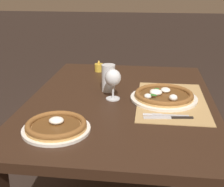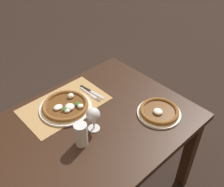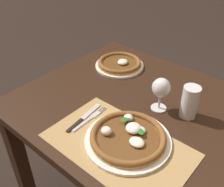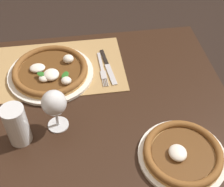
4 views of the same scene
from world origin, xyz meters
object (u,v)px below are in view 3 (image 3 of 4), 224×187
Objects in this scene: fork at (90,118)px; knife at (84,117)px; pizza_near at (128,137)px; pizza_far at (120,64)px; wine_glass at (161,89)px; pint_glass at (190,102)px.

knife is at bearing -155.41° from fork.
pizza_near is at bearing 0.84° from fork.
pizza_near is 0.23m from knife.
fork is 0.03m from knife.
wine_glass is at bearing -25.74° from pizza_far.
pizza_near is 0.31m from pint_glass.
fork is (-0.18, -0.25, -0.10)m from wine_glass.
fork is at bearing -125.23° from wine_glass.
pint_glass is 0.67× the size of knife.
pizza_far is 0.48m from fork.
pizza_near is at bearing -108.69° from pint_glass.
pizza_near is at bearing -47.54° from pizza_far.
wine_glass is 1.07× the size of pint_glass.
pint_glass is 0.72× the size of fork.
pizza_far is at bearing 114.04° from fork.
pizza_far is at bearing 154.26° from wine_glass.
wine_glass is 0.77× the size of fork.
knife is (-0.23, -0.01, -0.02)m from pizza_near.
knife is (-0.02, -0.01, 0.00)m from fork.
knife is (-0.32, -0.30, -0.06)m from pint_glass.
pint_glass is (0.49, -0.14, 0.05)m from pizza_far.
pizza_near is 2.14× the size of wine_glass.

